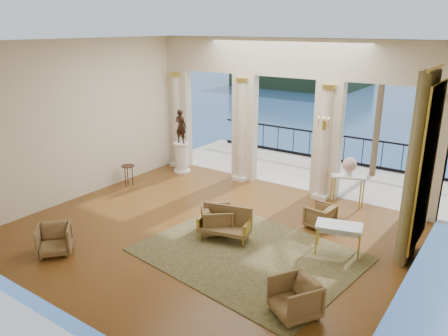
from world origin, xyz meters
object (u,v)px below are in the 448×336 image
Objects in this scene: settee at (226,223)px; statue at (181,126)px; game_table at (339,228)px; pedestal at (182,158)px; console_table at (348,181)px; armchair_b at (295,296)px; armchair_d at (217,219)px; armchair_c at (320,215)px; side_table at (128,168)px; armchair_a at (54,238)px.

statue is (-4.08, 3.23, 1.22)m from settee.
pedestal is at bearing 143.76° from game_table.
settee is at bearing -134.95° from console_table.
console_table is (5.70, 0.39, -0.89)m from statue.
console_table is at bearing 3.89° from pedestal.
armchair_d is at bearing -179.80° from armchair_b.
console_table reaches higher than armchair_c.
armchair_d is 4.38m from side_table.
armchair_b is at bearing -36.26° from pedestal.
armchair_b reaches higher than armchair_c.
armchair_c is 6.19m from side_table.
game_table is 7.01m from side_table.
armchair_b is 0.68× the size of game_table.
armchair_a is at bearing -77.11° from pedestal.
armchair_a is 0.70× the size of pedestal.
statue is (-3.74, 3.09, 1.24)m from armchair_d.
statue is 2.32m from side_table.
armchair_a is at bearing -64.78° from side_table.
settee is 5.20m from pedestal.
settee reaches higher than side_table.
armchair_d reaches higher than armchair_a.
armchair_d is at bearing 135.65° from statue.
armchair_c is at bearing -1.73° from armchair_a.
console_table reaches higher than armchair_d.
armchair_b is at bearing 22.58° from armchair_c.
side_table is (-4.58, 1.23, 0.17)m from settee.
armchair_c is 2.58m from armchair_d.
side_table is (-7.00, 0.36, -0.04)m from game_table.
console_table is at bearing 21.08° from side_table.
settee reaches higher than armchair_b.
armchair_c is at bearing -112.46° from console_table.
game_table is 1.06× the size of pedestal.
armchair_b is 1.14× the size of side_table.
armchair_b is 8.31m from pedestal.
game_table is 0.96× the size of statue.
statue is 1.16× the size of console_table.
armchair_c is 1.34m from game_table.
armchair_d is 1.14× the size of side_table.
armchair_d is at bearing -39.61° from pedestal.
side_table is at bearing -179.67° from console_table.
armchair_a reaches higher than side_table.
pedestal is (-6.50, 2.36, -0.11)m from game_table.
armchair_a is at bearing -161.23° from game_table.
console_table reaches higher than armchair_a.
armchair_c is at bearing 138.28° from armchair_b.
settee is 2.58m from game_table.
armchair_b is 7.77m from side_table.
settee is 1.14× the size of statue.
game_table is (5.14, 3.60, 0.25)m from armchair_a.
armchair_d is at bearing 143.26° from settee.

